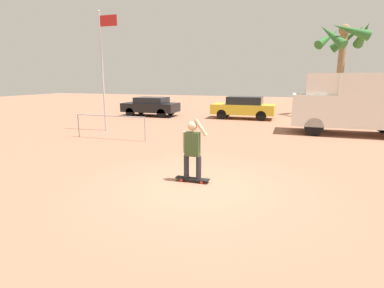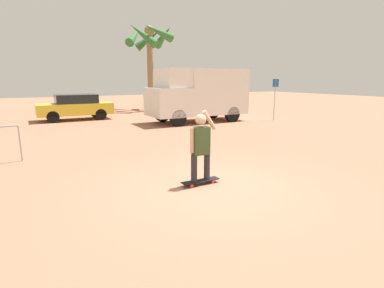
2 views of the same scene
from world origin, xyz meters
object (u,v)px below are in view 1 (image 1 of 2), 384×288
at_px(skateboard, 192,179).
at_px(person_skateboarder, 192,146).
at_px(camper_van, 355,101).
at_px(parked_car_black, 151,106).
at_px(palm_tree_near_van, 343,42).
at_px(flagpole, 103,64).
at_px(parked_car_yellow, 243,107).

height_order(skateboard, person_skateboarder, person_skateboarder).
height_order(skateboard, camper_van, camper_van).
height_order(parked_car_black, palm_tree_near_van, palm_tree_near_van).
bearing_deg(flagpole, palm_tree_near_van, 41.06).
bearing_deg(parked_car_yellow, parked_car_black, -175.48).
bearing_deg(person_skateboarder, camper_van, 59.80).
bearing_deg(palm_tree_near_van, skateboard, -108.01).
bearing_deg(parked_car_black, person_skateboarder, -59.84).
bearing_deg(camper_van, person_skateboarder, -120.20).
bearing_deg(skateboard, palm_tree_near_van, 71.99).
xyz_separation_m(person_skateboarder, palm_tree_near_van, (5.47, 16.83, 4.18)).
bearing_deg(palm_tree_near_van, parked_car_black, -162.21).
relative_size(skateboard, flagpole, 0.15).
distance_m(camper_van, palm_tree_near_van, 8.59).
xyz_separation_m(palm_tree_near_van, flagpole, (-12.22, -10.64, -1.74)).
bearing_deg(flagpole, skateboard, -42.53).
height_order(person_skateboarder, flagpole, flagpole).
xyz_separation_m(skateboard, camper_van, (5.24, 9.01, 1.52)).
distance_m(palm_tree_near_van, flagpole, 16.30).
bearing_deg(palm_tree_near_van, camper_van, -91.70).
height_order(skateboard, flagpole, flagpole).
relative_size(parked_car_black, palm_tree_near_van, 0.61).
bearing_deg(parked_car_black, skateboard, -59.83).
xyz_separation_m(skateboard, parked_car_black, (-7.38, 12.71, 0.65)).
relative_size(camper_van, flagpole, 0.93).
relative_size(parked_car_yellow, parked_car_black, 1.05).
bearing_deg(person_skateboarder, parked_car_black, 120.16).
relative_size(skateboard, camper_van, 0.17).
xyz_separation_m(skateboard, parked_car_yellow, (-0.73, 13.23, 0.71)).
bearing_deg(skateboard, person_skateboarder, -180.00).
xyz_separation_m(person_skateboarder, flagpole, (-6.74, 6.19, 2.44)).
height_order(skateboard, parked_car_yellow, parked_car_yellow).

